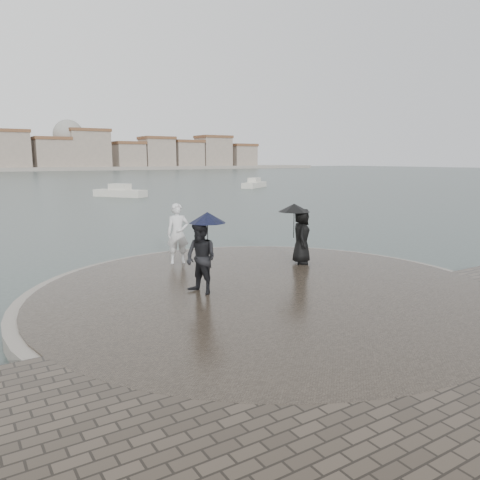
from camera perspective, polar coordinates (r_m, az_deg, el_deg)
ground at (r=10.00m, az=15.15°, el=-12.24°), size 400.00×400.00×0.00m
kerb_ring at (r=12.43m, az=3.21°, el=-6.74°), size 12.50×12.50×0.32m
quay_tip at (r=12.43m, az=3.21°, el=-6.64°), size 11.90×11.90×0.36m
statue at (r=15.22m, az=-7.59°, el=0.79°), size 0.82×0.67×1.95m
visitor_left at (r=11.70m, az=-4.64°, el=-1.30°), size 1.18×1.09×2.04m
visitor_right at (r=15.14m, az=7.31°, el=1.30°), size 1.27×1.14×1.95m
boats at (r=47.64m, az=-13.21°, el=5.55°), size 43.25×19.86×1.50m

